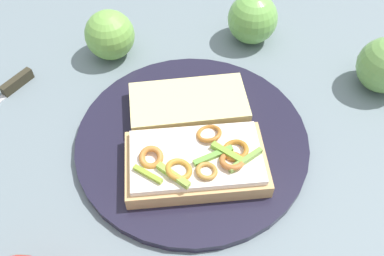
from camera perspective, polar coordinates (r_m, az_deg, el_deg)
The scene contains 7 objects.
ground_plane at distance 0.58m, azimuth -0.00°, elevation -1.99°, with size 2.00×2.00×0.00m, color slate.
plate at distance 0.57m, azimuth -0.00°, elevation -1.63°, with size 0.31×0.31×0.01m, color #1E1C2F.
sandwich at distance 0.53m, azimuth 0.60°, elevation -4.58°, with size 0.12×0.19×0.04m.
bread_slice_side at distance 0.59m, azimuth -0.47°, elevation 3.24°, with size 0.16×0.08×0.02m, color beige.
apple_0 at distance 0.69m, azimuth -11.05°, elevation 12.24°, with size 0.08×0.08×0.08m, color #76B14A.
apple_1 at distance 0.71m, azimuth 8.18°, elevation 14.40°, with size 0.08×0.08×0.08m, color #71B14D.
knife at distance 0.69m, azimuth -23.43°, elevation 4.90°, with size 0.09×0.10×0.02m.
Camera 1 is at (-0.34, 0.08, 0.46)m, focal length 39.48 mm.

